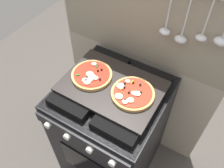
% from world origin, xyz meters
% --- Properties ---
extents(ground_plane, '(4.00, 4.00, 0.00)m').
position_xyz_m(ground_plane, '(0.00, 0.00, 0.00)').
color(ground_plane, '#4C4742').
extents(kitchen_backsplash, '(1.10, 0.09, 1.55)m').
position_xyz_m(kitchen_backsplash, '(0.00, 0.33, 0.79)').
color(kitchen_backsplash, '#B2A893').
rests_on(kitchen_backsplash, ground_plane).
extents(stove, '(0.60, 0.64, 0.90)m').
position_xyz_m(stove, '(-0.00, -0.00, 0.45)').
color(stove, black).
rests_on(stove, ground_plane).
extents(baking_tray, '(0.54, 0.38, 0.02)m').
position_xyz_m(baking_tray, '(0.00, 0.00, 0.91)').
color(baking_tray, black).
rests_on(baking_tray, stove).
extents(pizza_left, '(0.23, 0.23, 0.03)m').
position_xyz_m(pizza_left, '(-0.13, -0.00, 0.93)').
color(pizza_left, tan).
rests_on(pizza_left, baking_tray).
extents(pizza_right, '(0.23, 0.23, 0.03)m').
position_xyz_m(pizza_right, '(0.12, -0.00, 0.93)').
color(pizza_right, tan).
rests_on(pizza_right, baking_tray).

